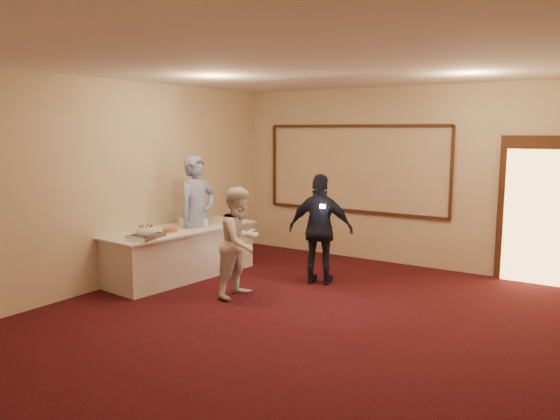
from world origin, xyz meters
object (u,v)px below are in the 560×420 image
Objects in this scene: tart at (170,231)px; man at (198,215)px; cupcake_stand at (200,210)px; pavlova_tray at (146,233)px; plate_stack_b at (203,222)px; guest at (321,229)px; woman at (240,242)px; plate_stack_a at (184,223)px; buffet_table at (180,252)px.

man reaches higher than tart.
cupcake_stand is at bearing 108.89° from tart.
cupcake_stand is (-0.46, 1.66, 0.09)m from pavlova_tray.
man is (-0.07, -0.05, 0.11)m from plate_stack_b.
guest is at bearing 16.02° from plate_stack_b.
woman is (1.21, 0.58, -0.09)m from pavlova_tray.
pavlova_tray is at bearing 115.39° from woman.
plate_stack_b is (0.20, 0.24, 0.00)m from plate_stack_a.
man is at bearing -147.42° from plate_stack_b.
cupcake_stand reaches higher than plate_stack_a.
tart is 2.24m from guest.
cupcake_stand is 0.74m from plate_stack_a.
buffet_table is at bearing -89.41° from plate_stack_a.
buffet_table is 15.53× the size of plate_stack_a.
cupcake_stand is 1.18m from tart.
buffet_table is 10.51× the size of tart.
man reaches higher than cupcake_stand.
plate_stack_b is 0.10× the size of guest.
man is at bearing 67.28° from buffet_table.
buffet_table is 0.99m from cupcake_stand.
woman is at bearing -11.80° from buffet_table.
pavlova_tray is 3.05× the size of plate_stack_a.
pavlova_tray is at bearing -82.16° from tart.
pavlova_tray reaches higher than buffet_table.
pavlova_tray is 1.16m from man.
buffet_table is at bearing 164.90° from man.
cupcake_stand reaches higher than plate_stack_b.
buffet_table is at bearing -120.19° from plate_stack_b.
guest is (2.02, 0.86, 0.43)m from buffet_table.
plate_stack_a is 0.99× the size of plate_stack_b.
man is at bearing 65.45° from woman.
buffet_table is 2.24m from guest.
pavlova_tray reaches higher than tart.
woman reaches higher than plate_stack_a.
guest reaches higher than plate_stack_a.
plate_stack_b is at bearing 90.03° from pavlova_tray.
guest is (2.02, 0.76, -0.02)m from plate_stack_a.
guest is (1.90, 0.57, -0.13)m from man.
cupcake_stand is 0.24× the size of man.
tart is at bearing 16.05° from guest.
plate_stack_b is 1.90m from guest.
man is 1.25× the size of woman.
plate_stack_b is (0.19, 0.34, 0.45)m from buffet_table.
pavlova_tray is 1.13× the size of cupcake_stand.
man is at bearing 93.72° from pavlova_tray.
woman is 0.92× the size of guest.
pavlova_tray is at bearing -74.62° from cupcake_stand.
tart reaches higher than buffet_table.
pavlova_tray is 3.04× the size of plate_stack_b.
guest reaches higher than buffet_table.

